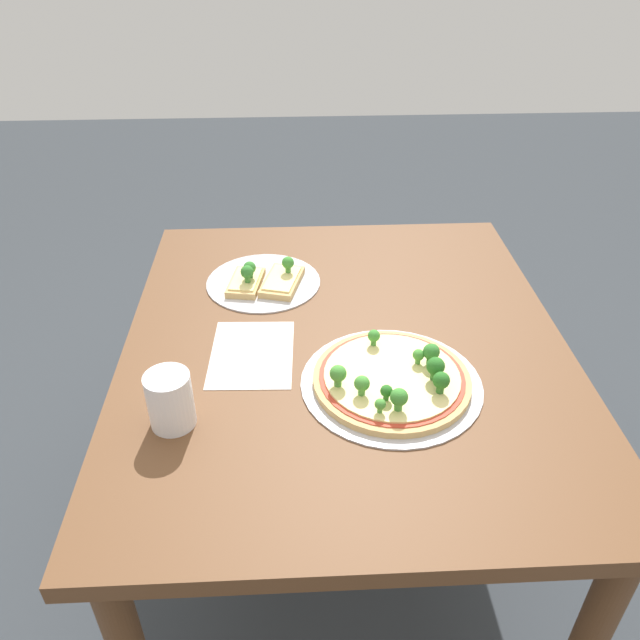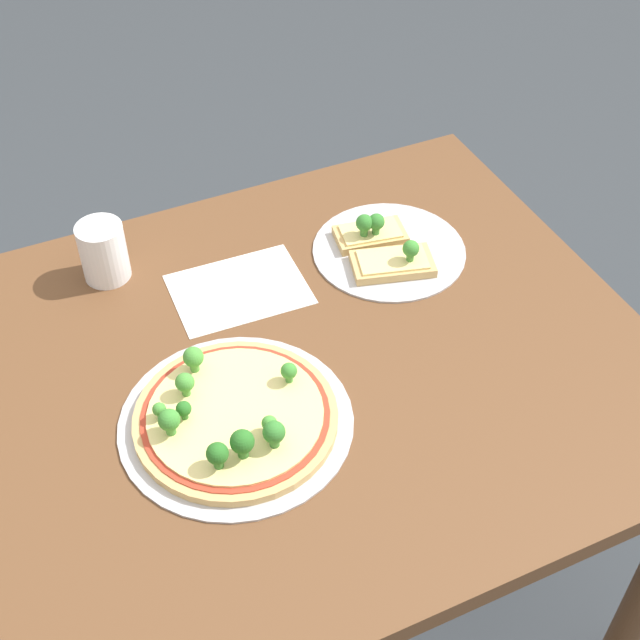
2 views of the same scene
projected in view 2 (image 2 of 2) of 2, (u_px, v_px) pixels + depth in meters
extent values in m
plane|color=#33383D|center=(309.00, 587.00, 1.90)|extent=(8.00, 8.00, 0.00)
cube|color=brown|center=(305.00, 366.00, 1.42)|extent=(1.09, 0.92, 0.04)
cylinder|color=brown|center=(427.00, 291.00, 2.07)|extent=(0.06, 0.06, 0.68)
cylinder|color=brown|center=(5.00, 427.00, 1.78)|extent=(0.06, 0.06, 0.68)
cylinder|color=#B7B7BC|center=(236.00, 422.00, 1.31)|extent=(0.35, 0.35, 0.00)
cylinder|color=tan|center=(236.00, 418.00, 1.30)|extent=(0.30, 0.30, 0.01)
cylinder|color=#B73823|center=(235.00, 415.00, 1.30)|extent=(0.28, 0.28, 0.00)
cylinder|color=#EFD684|center=(235.00, 413.00, 1.30)|extent=(0.26, 0.26, 0.00)
sphere|color=#479338|center=(159.00, 409.00, 1.28)|extent=(0.02, 0.02, 0.02)
cylinder|color=#51973E|center=(160.00, 415.00, 1.28)|extent=(0.01, 0.01, 0.01)
sphere|color=#337A2D|center=(274.00, 432.00, 1.23)|extent=(0.03, 0.03, 0.03)
cylinder|color=#3F8136|center=(274.00, 441.00, 1.25)|extent=(0.01, 0.01, 0.01)
sphere|color=#286B23|center=(217.00, 453.00, 1.21)|extent=(0.03, 0.03, 0.03)
cylinder|color=#37742D|center=(219.00, 463.00, 1.22)|extent=(0.01, 0.01, 0.01)
sphere|color=#3D8933|center=(169.00, 420.00, 1.25)|extent=(0.03, 0.03, 0.03)
cylinder|color=#488E3A|center=(171.00, 429.00, 1.26)|extent=(0.01, 0.01, 0.01)
sphere|color=#286B23|center=(242.00, 442.00, 1.22)|extent=(0.03, 0.03, 0.03)
cylinder|color=#37742D|center=(243.00, 452.00, 1.23)|extent=(0.02, 0.02, 0.02)
sphere|color=#479338|center=(185.00, 382.00, 1.30)|extent=(0.03, 0.03, 0.03)
cylinder|color=#51973E|center=(186.00, 391.00, 1.32)|extent=(0.01, 0.01, 0.01)
sphere|color=#3D8933|center=(289.00, 371.00, 1.32)|extent=(0.03, 0.03, 0.03)
cylinder|color=#488E3A|center=(289.00, 378.00, 1.33)|extent=(0.01, 0.01, 0.01)
sphere|color=#479338|center=(269.00, 423.00, 1.25)|extent=(0.02, 0.02, 0.02)
cylinder|color=#51973E|center=(270.00, 430.00, 1.26)|extent=(0.01, 0.01, 0.01)
sphere|color=#479338|center=(193.00, 357.00, 1.34)|extent=(0.03, 0.03, 0.03)
cylinder|color=#51973E|center=(195.00, 366.00, 1.35)|extent=(0.01, 0.01, 0.01)
sphere|color=#286B23|center=(184.00, 409.00, 1.27)|extent=(0.02, 0.02, 0.02)
cylinder|color=#37742D|center=(185.00, 415.00, 1.28)|extent=(0.01, 0.01, 0.01)
cylinder|color=#B7B7BC|center=(389.00, 250.00, 1.59)|extent=(0.27, 0.27, 0.00)
cube|color=tan|center=(370.00, 235.00, 1.60)|extent=(0.14, 0.09, 0.02)
cube|color=#EFD684|center=(371.00, 231.00, 1.60)|extent=(0.11, 0.08, 0.00)
sphere|color=#337A2D|center=(364.00, 223.00, 1.57)|extent=(0.03, 0.03, 0.03)
cylinder|color=#3F8136|center=(364.00, 232.00, 1.58)|extent=(0.01, 0.01, 0.01)
sphere|color=#337A2D|center=(376.00, 222.00, 1.57)|extent=(0.03, 0.03, 0.03)
cylinder|color=#3F8136|center=(376.00, 230.00, 1.59)|extent=(0.01, 0.01, 0.01)
cube|color=tan|center=(392.00, 264.00, 1.55)|extent=(0.16, 0.11, 0.02)
cube|color=#EFD684|center=(393.00, 260.00, 1.54)|extent=(0.13, 0.09, 0.00)
sphere|color=#3D8933|center=(411.00, 248.00, 1.52)|extent=(0.03, 0.03, 0.03)
cylinder|color=#488E3A|center=(410.00, 257.00, 1.53)|extent=(0.01, 0.01, 0.01)
cylinder|color=white|center=(103.00, 252.00, 1.51)|extent=(0.08, 0.08, 0.11)
cube|color=white|center=(239.00, 289.00, 1.52)|extent=(0.23, 0.17, 0.00)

